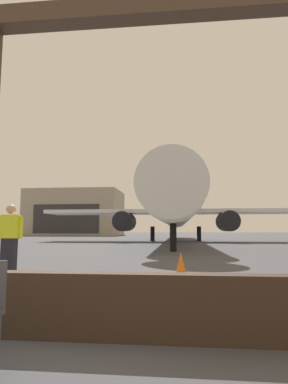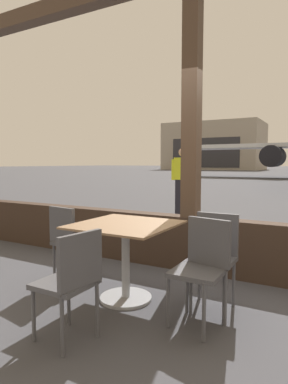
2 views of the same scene
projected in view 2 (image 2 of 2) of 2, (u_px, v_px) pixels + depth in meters
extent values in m
cube|color=#38281E|center=(190.00, 243.00, 4.25)|extent=(8.17, 0.24, 0.69)
cube|color=#4C3828|center=(192.00, 129.00, 4.12)|extent=(0.20, 0.20, 3.57)
cube|color=#8C6B4C|center=(125.00, 225.00, 3.27)|extent=(0.93, 0.93, 0.02)
cylinder|color=#9EA0A5|center=(126.00, 263.00, 3.31)|extent=(0.08, 0.08, 0.75)
cylinder|color=#9EA0A5|center=(126.00, 298.00, 3.34)|extent=(0.52, 0.52, 0.03)
cube|color=#4C4C51|center=(211.00, 261.00, 3.06)|extent=(0.40, 0.40, 0.04)
cube|color=#4C4C51|center=(217.00, 234.00, 3.20)|extent=(0.40, 0.05, 0.40)
cylinder|color=#4C4C51|center=(224.00, 295.00, 2.85)|extent=(0.03, 0.03, 0.47)
cylinder|color=#4C4C51|center=(187.00, 288.00, 3.01)|extent=(0.03, 0.03, 0.47)
cylinder|color=#4C4C51|center=(234.00, 283.00, 3.15)|extent=(0.03, 0.03, 0.47)
cylinder|color=#4C4C51|center=(199.00, 277.00, 3.31)|extent=(0.03, 0.03, 0.47)
cube|color=#4C4C51|center=(65.00, 283.00, 2.54)|extent=(0.40, 0.40, 0.04)
cube|color=#4C4C51|center=(81.00, 260.00, 2.42)|extent=(0.10, 0.40, 0.40)
cylinder|color=#4C4C51|center=(34.00, 313.00, 2.53)|extent=(0.03, 0.03, 0.44)
cylinder|color=#4C4C51|center=(69.00, 299.00, 2.80)|extent=(0.03, 0.03, 0.44)
cylinder|color=#4C4C51|center=(62.00, 327.00, 2.33)|extent=(0.03, 0.03, 0.44)
cylinder|color=#4C4C51|center=(97.00, 310.00, 2.60)|extent=(0.03, 0.03, 0.44)
cube|color=#4C4C51|center=(75.00, 242.00, 3.86)|extent=(0.40, 0.40, 0.04)
cube|color=#4C4C51|center=(62.00, 225.00, 3.70)|extent=(0.40, 0.10, 0.40)
cylinder|color=#4C4C51|center=(77.00, 255.00, 4.12)|extent=(0.03, 0.03, 0.45)
cylinder|color=#4C4C51|center=(96.00, 260.00, 3.91)|extent=(0.03, 0.03, 0.45)
cylinder|color=#4C4C51|center=(54.00, 262.00, 3.85)|extent=(0.03, 0.03, 0.45)
cylinder|color=#4C4C51|center=(73.00, 267.00, 3.64)|extent=(0.03, 0.03, 0.45)
cube|color=#4C4C51|center=(197.00, 272.00, 2.74)|extent=(0.40, 0.40, 0.04)
cube|color=#4C4C51|center=(209.00, 242.00, 2.85)|extent=(0.40, 0.12, 0.41)
cylinder|color=#4C4C51|center=(204.00, 313.00, 2.52)|extent=(0.03, 0.03, 0.47)
cylinder|color=#4C4C51|center=(168.00, 300.00, 2.74)|extent=(0.03, 0.03, 0.47)
cylinder|color=#4C4C51|center=(225.00, 299.00, 2.77)|extent=(0.03, 0.03, 0.47)
cylinder|color=#4C4C51|center=(191.00, 289.00, 3.00)|extent=(0.03, 0.03, 0.47)
cube|color=silver|center=(254.00, 146.00, 32.00)|extent=(12.12, 4.20, 0.36)
cylinder|color=black|center=(273.00, 156.00, 29.91)|extent=(1.90, 3.20, 1.90)
cube|color=black|center=(182.00, 198.00, 8.35)|extent=(0.32, 0.20, 0.95)
cube|color=yellow|center=(183.00, 169.00, 8.28)|extent=(0.40, 0.22, 0.55)
sphere|color=tan|center=(183.00, 152.00, 8.25)|extent=(0.22, 0.22, 0.22)
cylinder|color=yellow|center=(192.00, 170.00, 8.23)|extent=(0.09, 0.09, 0.52)
cylinder|color=yellow|center=(173.00, 170.00, 8.34)|extent=(0.09, 0.09, 0.52)
cube|color=#9E9384|center=(215.00, 147.00, 70.33)|extent=(19.33, 12.63, 9.62)
cube|color=#2D2D33|center=(205.00, 153.00, 64.92)|extent=(13.53, 0.10, 5.77)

